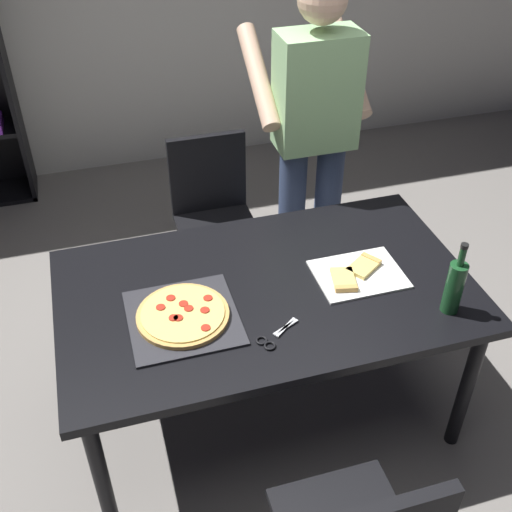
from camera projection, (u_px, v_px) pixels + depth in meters
name	position (u px, v px, depth m)	size (l,w,h in m)	color
ground_plane	(265.00, 407.00, 3.00)	(12.00, 12.00, 0.00)	gray
dining_table	(266.00, 300.00, 2.59)	(1.67, 0.99, 0.75)	black
chair_far_side	(213.00, 208.00, 3.43)	(0.42, 0.42, 0.90)	black
person_serving_pizza	(313.00, 134.00, 3.07)	(0.55, 0.54, 1.75)	#38476B
pepperoni_pizza_on_tray	(183.00, 316.00, 2.39)	(0.41, 0.41, 0.04)	#2D2D33
pizza_slices_on_towel	(357.00, 274.00, 2.60)	(0.36, 0.28, 0.03)	white
wine_bottle	(455.00, 286.00, 2.37)	(0.07, 0.07, 0.32)	#194723
kitchen_scissors	(273.00, 337.00, 2.31)	(0.19, 0.15, 0.01)	silver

